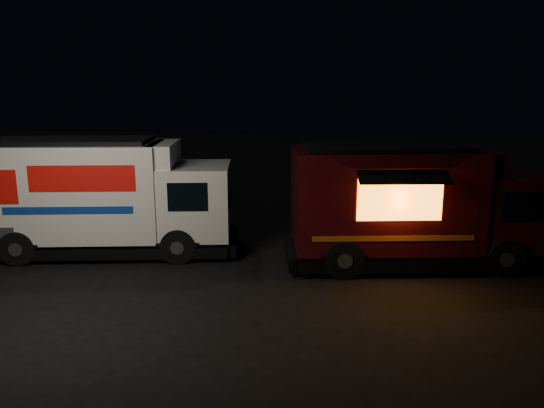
{
  "coord_description": "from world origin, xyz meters",
  "views": [
    {
      "loc": [
        4.52,
        -12.21,
        4.89
      ],
      "look_at": [
        1.2,
        2.0,
        1.62
      ],
      "focal_mm": 35.0,
      "sensor_mm": 36.0,
      "label": 1
    }
  ],
  "objects": [
    {
      "name": "ground",
      "position": [
        0.0,
        0.0,
        0.0
      ],
      "size": [
        80.0,
        80.0,
        0.0
      ],
      "primitive_type": "plane",
      "color": "black",
      "rests_on": "ground"
    },
    {
      "name": "white_truck",
      "position": [
        -3.63,
        1.54,
        1.7
      ],
      "size": [
        7.9,
        4.44,
        3.4
      ],
      "primitive_type": null,
      "rotation": [
        0.0,
        0.0,
        0.27
      ],
      "color": "silver",
      "rests_on": "ground"
    },
    {
      "name": "red_truck",
      "position": [
        5.17,
        2.58,
        1.67
      ],
      "size": [
        7.62,
        4.38,
        3.34
      ],
      "primitive_type": null,
      "rotation": [
        0.0,
        0.0,
        0.26
      ],
      "color": "#3B0A0B",
      "rests_on": "ground"
    }
  ]
}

